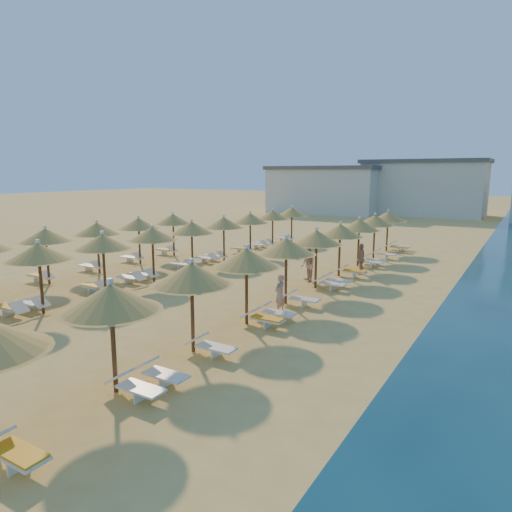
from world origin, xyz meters
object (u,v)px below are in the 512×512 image
Objects in this scene: beachgoer_c at (361,259)px; parasol_row_west at (152,235)px; beachgoer_b at (308,265)px; parasol_row_east at (286,247)px; beachgoer_a at (280,294)px.

parasol_row_west is at bearing -82.87° from beachgoer_c.
parasol_row_west reaches higher than beachgoer_b.
beachgoer_c is at bearing 83.43° from parasol_row_east.
parasol_row_east is 19.75× the size of beachgoer_c.
beachgoer_c is at bearing 40.88° from parasol_row_west.
parasol_row_east is 7.61m from beachgoer_c.
beachgoer_c is (1.76, 3.20, -0.01)m from beachgoer_b.
beachgoer_a is (0.43, -1.35, -1.67)m from parasol_row_east.
parasol_row_east reaches higher than beachgoer_c.
beachgoer_b is 1.01× the size of beachgoer_c.
beachgoer_b is (-0.91, 4.19, -1.58)m from parasol_row_east.
beachgoer_b is at bearing 31.74° from parasol_row_west.
parasol_row_west is 8.13m from beachgoer_b.
parasol_row_west is 11.40m from beachgoer_c.
parasol_row_east reaches higher than beachgoer_b.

